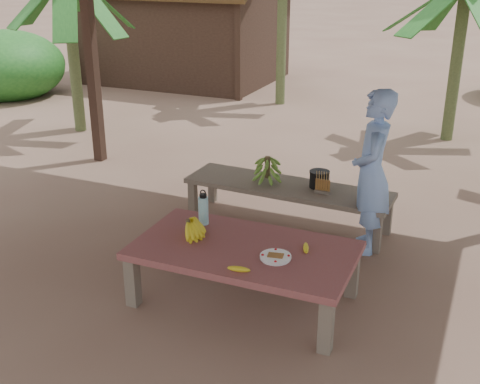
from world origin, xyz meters
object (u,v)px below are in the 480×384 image
at_px(water_flask, 203,209).
at_px(woman, 372,172).
at_px(ripe_banana_bunch, 188,227).
at_px(cooking_pot, 319,180).
at_px(plate, 276,257).
at_px(work_table, 244,254).
at_px(bench, 288,190).

height_order(water_flask, woman, woman).
relative_size(ripe_banana_bunch, woman, 0.18).
relative_size(cooking_pot, woman, 0.13).
xyz_separation_m(cooking_pot, woman, (0.59, -0.30, 0.26)).
bearing_deg(ripe_banana_bunch, water_flask, 89.61).
bearing_deg(plate, cooking_pot, 95.60).
height_order(ripe_banana_bunch, cooking_pot, ripe_banana_bunch).
distance_m(plate, cooking_pot, 1.78).
bearing_deg(water_flask, ripe_banana_bunch, -90.39).
height_order(plate, water_flask, water_flask).
bearing_deg(work_table, bench, 95.69).
relative_size(work_table, bench, 0.82).
bearing_deg(ripe_banana_bunch, plate, -6.08).
bearing_deg(woman, cooking_pot, -129.35).
relative_size(plate, water_flask, 0.76).
bearing_deg(bench, plate, -71.66).
bearing_deg(ripe_banana_bunch, woman, 48.03).
bearing_deg(work_table, ripe_banana_bunch, 179.87).
relative_size(ripe_banana_bunch, cooking_pot, 1.39).
bearing_deg(bench, ripe_banana_bunch, -99.54).
bearing_deg(work_table, cooking_pot, 84.57).
bearing_deg(plate, ripe_banana_bunch, 173.92).
distance_m(bench, water_flask, 1.38).
xyz_separation_m(water_flask, woman, (1.24, 1.09, 0.16)).
distance_m(cooking_pot, woman, 0.72).
bearing_deg(cooking_pot, bench, -165.28).
distance_m(water_flask, woman, 1.66).
height_order(work_table, bench, work_table).
bearing_deg(cooking_pot, work_table, -94.64).
relative_size(plate, cooking_pot, 1.23).
relative_size(bench, water_flask, 6.82).
height_order(bench, plate, plate).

